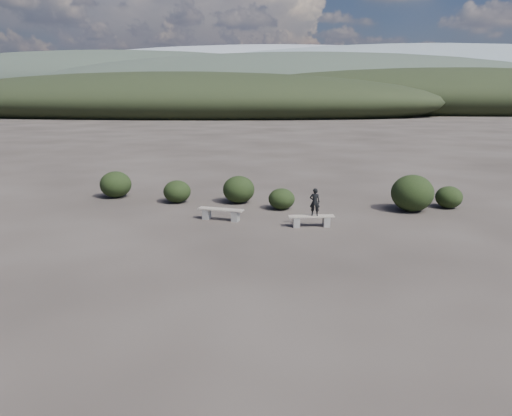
{
  "coord_description": "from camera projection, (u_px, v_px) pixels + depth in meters",
  "views": [
    {
      "loc": [
        1.44,
        -12.17,
        4.78
      ],
      "look_at": [
        0.1,
        3.5,
        1.1
      ],
      "focal_mm": 35.0,
      "sensor_mm": 36.0,
      "label": 1
    }
  ],
  "objects": [
    {
      "name": "shrub_e",
      "position": [
        449.0,
        197.0,
        20.89
      ],
      "size": [
        1.11,
        1.11,
        0.93
      ],
      "primitive_type": "ellipsoid",
      "color": "black",
      "rests_on": "ground"
    },
    {
      "name": "shrub_a",
      "position": [
        177.0,
        191.0,
        21.93
      ],
      "size": [
        1.2,
        1.2,
        0.98
      ],
      "primitive_type": "ellipsoid",
      "color": "black",
      "rests_on": "ground"
    },
    {
      "name": "shrub_d",
      "position": [
        412.0,
        193.0,
        20.3
      ],
      "size": [
        1.71,
        1.71,
        1.5
      ],
      "primitive_type": "ellipsoid",
      "color": "black",
      "rests_on": "ground"
    },
    {
      "name": "shrub_c",
      "position": [
        282.0,
        199.0,
        20.68
      ],
      "size": [
        1.09,
        1.09,
        0.88
      ],
      "primitive_type": "ellipsoid",
      "color": "black",
      "rests_on": "ground"
    },
    {
      "name": "ground",
      "position": [
        241.0,
        279.0,
        13.02
      ],
      "size": [
        1200.0,
        1200.0,
        0.0
      ],
      "primitive_type": "plane",
      "color": "#2C2522",
      "rests_on": "ground"
    },
    {
      "name": "seated_person",
      "position": [
        315.0,
        202.0,
        17.88
      ],
      "size": [
        0.37,
        0.25,
        1.01
      ],
      "primitive_type": "imported",
      "rotation": [
        0.0,
        0.0,
        3.15
      ],
      "color": "black",
      "rests_on": "bench_right"
    },
    {
      "name": "bench_left",
      "position": [
        221.0,
        213.0,
        18.96
      ],
      "size": [
        1.8,
        0.74,
        0.44
      ],
      "rotation": [
        0.0,
        0.0,
        -0.22
      ],
      "color": "slate",
      "rests_on": "ground"
    },
    {
      "name": "mountain_ridges",
      "position": [
        287.0,
        82.0,
        340.11
      ],
      "size": [
        500.0,
        400.0,
        56.0
      ],
      "color": "black",
      "rests_on": "ground"
    },
    {
      "name": "shrub_f",
      "position": [
        116.0,
        184.0,
        22.98
      ],
      "size": [
        1.43,
        1.43,
        1.21
      ],
      "primitive_type": "ellipsoid",
      "color": "black",
      "rests_on": "ground"
    },
    {
      "name": "bench_right",
      "position": [
        311.0,
        220.0,
        18.03
      ],
      "size": [
        1.68,
        0.59,
        0.41
      ],
      "rotation": [
        0.0,
        0.0,
        0.15
      ],
      "color": "slate",
      "rests_on": "ground"
    },
    {
      "name": "shrub_b",
      "position": [
        239.0,
        189.0,
        21.84
      ],
      "size": [
        1.39,
        1.39,
        1.19
      ],
      "primitive_type": "ellipsoid",
      "color": "black",
      "rests_on": "ground"
    }
  ]
}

